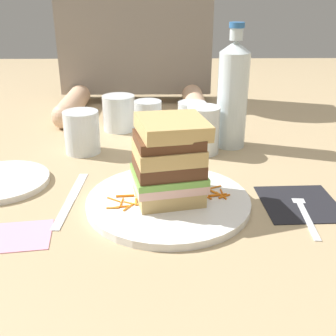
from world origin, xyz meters
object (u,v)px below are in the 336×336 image
(main_plate, at_px, (168,201))
(water_bottle, at_px, (233,94))
(diner_across, at_px, (134,12))
(fork, at_px, (303,208))
(sandwich, at_px, (169,161))
(knife, at_px, (70,200))
(juice_glass, at_px, (203,133))
(empty_tumbler_2, at_px, (148,123))
(empty_tumbler_3, at_px, (82,132))
(napkin_pink, at_px, (21,236))
(napkin_dark, at_px, (300,203))
(empty_tumbler_1, at_px, (119,113))
(side_plate, at_px, (1,181))
(empty_tumbler_0, at_px, (192,117))

(main_plate, relative_size, water_bottle, 1.01)
(diner_across, bearing_deg, fork, -66.54)
(sandwich, bearing_deg, knife, 174.65)
(main_plate, xyz_separation_m, juice_glass, (0.08, 0.23, 0.04))
(sandwich, xyz_separation_m, juice_glass, (0.08, 0.23, -0.03))
(empty_tumbler_2, relative_size, empty_tumbler_3, 1.09)
(fork, relative_size, napkin_pink, 1.99)
(napkin_dark, distance_m, water_bottle, 0.31)
(empty_tumbler_1, bearing_deg, sandwich, -73.56)
(knife, bearing_deg, side_plate, 154.57)
(sandwich, xyz_separation_m, empty_tumbler_0, (0.06, 0.38, -0.04))
(knife, distance_m, empty_tumbler_1, 0.38)
(main_plate, bearing_deg, juice_glass, 71.76)
(main_plate, distance_m, fork, 0.22)
(empty_tumbler_0, bearing_deg, knife, -122.11)
(empty_tumbler_2, height_order, side_plate, empty_tumbler_2)
(side_plate, bearing_deg, juice_glass, 21.96)
(knife, bearing_deg, empty_tumbler_0, 57.89)
(fork, xyz_separation_m, knife, (-0.38, 0.04, -0.00))
(juice_glass, distance_m, diner_across, 0.51)
(juice_glass, bearing_deg, napkin_dark, -59.37)
(empty_tumbler_2, bearing_deg, sandwich, -82.01)
(fork, relative_size, juice_glass, 1.66)
(main_plate, relative_size, empty_tumbler_3, 2.96)
(water_bottle, bearing_deg, fork, -76.35)
(water_bottle, distance_m, napkin_pink, 0.52)
(empty_tumbler_0, bearing_deg, napkin_pink, -120.48)
(main_plate, bearing_deg, side_plate, 164.89)
(fork, relative_size, empty_tumbler_0, 2.30)
(sandwich, distance_m, empty_tumbler_1, 0.41)
(side_plate, distance_m, diner_across, 0.68)
(empty_tumbler_2, bearing_deg, main_plate, -82.11)
(knife, bearing_deg, main_plate, -5.54)
(fork, distance_m, napkin_pink, 0.43)
(empty_tumbler_3, bearing_deg, napkin_dark, -31.26)
(side_plate, bearing_deg, main_plate, -15.11)
(knife, height_order, empty_tumbler_3, empty_tumbler_3)
(knife, height_order, empty_tumbler_2, empty_tumbler_2)
(empty_tumbler_0, relative_size, napkin_pink, 0.87)
(empty_tumbler_0, xyz_separation_m, side_plate, (-0.36, -0.30, -0.03))
(main_plate, height_order, napkin_pink, main_plate)
(main_plate, xyz_separation_m, empty_tumbler_1, (-0.11, 0.39, 0.04))
(empty_tumbler_1, xyz_separation_m, diner_across, (0.03, 0.28, 0.22))
(diner_across, bearing_deg, empty_tumbler_1, -95.93)
(sandwich, distance_m, empty_tumbler_3, 0.30)
(main_plate, distance_m, napkin_dark, 0.22)
(empty_tumbler_1, height_order, diner_across, diner_across)
(main_plate, relative_size, side_plate, 1.55)
(empty_tumbler_0, xyz_separation_m, napkin_pink, (-0.28, -0.47, -0.04))
(empty_tumbler_2, distance_m, napkin_pink, 0.42)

